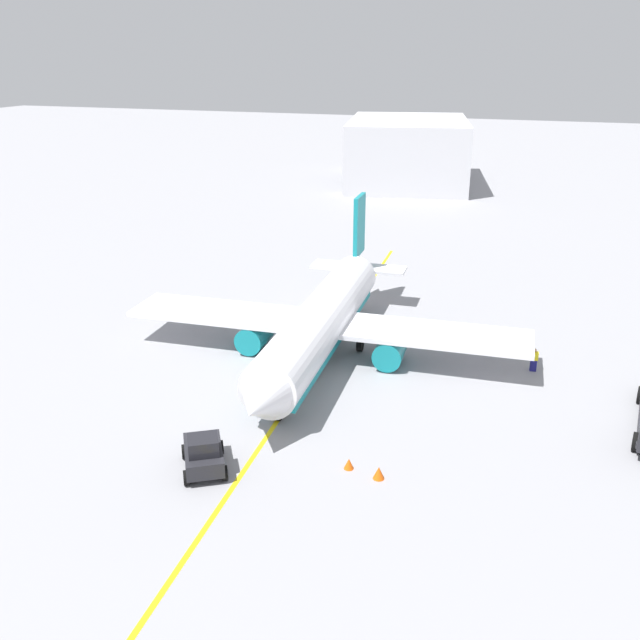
# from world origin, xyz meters

# --- Properties ---
(ground_plane) EXTENTS (400.00, 400.00, 0.00)m
(ground_plane) POSITION_xyz_m (0.00, 0.00, 0.00)
(ground_plane) COLOR #939399
(airplane) EXTENTS (30.17, 30.33, 9.67)m
(airplane) POSITION_xyz_m (-0.49, -0.03, 2.65)
(airplane) COLOR white
(airplane) RESTS_ON ground
(pushback_tug) EXTENTS (4.11, 3.73, 2.20)m
(pushback_tug) POSITION_xyz_m (15.92, -1.17, 1.01)
(pushback_tug) COLOR #232328
(pushback_tug) RESTS_ON ground
(refueling_worker) EXTENTS (0.43, 0.57, 1.71)m
(refueling_worker) POSITION_xyz_m (-2.82, 15.07, 0.82)
(refueling_worker) COLOR navy
(refueling_worker) RESTS_ON ground
(safety_cone_nose) EXTENTS (0.63, 0.63, 0.70)m
(safety_cone_nose) POSITION_xyz_m (13.66, 8.00, 0.35)
(safety_cone_nose) COLOR #F2590F
(safety_cone_nose) RESTS_ON ground
(safety_cone_wingtip) EXTENTS (0.55, 0.55, 0.61)m
(safety_cone_wingtip) POSITION_xyz_m (13.28, 6.23, 0.31)
(safety_cone_wingtip) COLOR #F2590F
(safety_cone_wingtip) RESTS_ON ground
(distant_hangar) EXTENTS (30.99, 24.46, 10.63)m
(distant_hangar) POSITION_xyz_m (-73.61, -9.65, 5.31)
(distant_hangar) COLOR silver
(distant_hangar) RESTS_ON ground
(taxi_line_marking) EXTENTS (60.78, 3.91, 0.01)m
(taxi_line_marking) POSITION_xyz_m (0.00, 0.00, 0.01)
(taxi_line_marking) COLOR yellow
(taxi_line_marking) RESTS_ON ground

